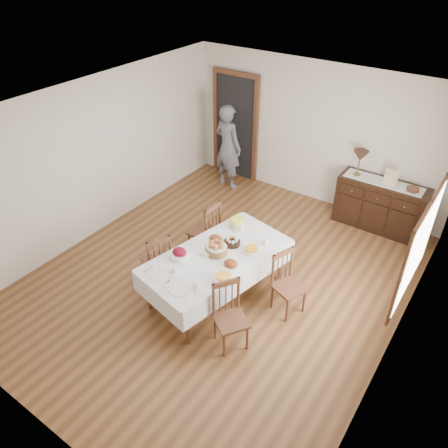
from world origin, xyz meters
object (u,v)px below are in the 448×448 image
Objects in this scene: chair_left_near at (157,260)px; table_lamp at (360,156)px; chair_left_far at (206,230)px; person at (228,144)px; dining_table at (217,260)px; sideboard at (380,205)px; chair_right_far at (287,282)px; chair_right_near at (230,315)px.

chair_left_near is 3.78m from table_lamp.
chair_left_near is 0.98m from chair_left_far.
chair_left_near is 1.98× the size of table_lamp.
person is 2.56m from table_lamp.
dining_table is 3.16m from table_lamp.
chair_left_far is 2.38m from person.
person reaches higher than sideboard.
chair_right_far is 2.72m from sideboard.
dining_table is at bearing 79.22° from chair_right_near.
chair_left_near is at bearing 111.98° from chair_right_near.
dining_table is 0.90m from chair_right_near.
sideboard reaches higher than dining_table.
dining_table is at bearing 46.77° from chair_left_far.
chair_right_far is 3.62m from person.
table_lamp reaches higher than chair_left_near.
chair_right_far is (1.76, 0.64, 0.00)m from chair_left_near.
chair_left_far is 0.55× the size of person.
chair_left_far is at bearing 79.24° from chair_right_near.
sideboard is (0.37, 2.69, -0.02)m from chair_right_far.
chair_left_far reaches higher than dining_table.
dining_table is 0.90m from chair_left_near.
chair_left_near is at bearing -116.36° from table_lamp.
chair_right_far reaches higher than sideboard.
dining_table is 1.25× the size of person.
chair_left_near is (-0.82, -0.32, -0.17)m from dining_table.
table_lamp is (1.64, 3.32, 0.78)m from chair_left_near.
chair_left_far is 1.07× the size of chair_right_near.
sideboard is 0.82× the size of person.
chair_right_far is 2.00× the size of table_lamp.
table_lamp is (-0.12, 2.68, 0.78)m from chair_right_far.
dining_table is 0.94m from chair_left_far.
chair_left_far is 1.07× the size of chair_right_far.
chair_right_far is (0.94, 0.32, -0.16)m from dining_table.
sideboard is at bearing 172.24° from chair_left_near.
table_lamp is (0.82, 2.99, 0.61)m from dining_table.
dining_table is at bearing 128.90° from chair_right_far.
person is at bearing -174.64° from table_lamp.
chair_left_far reaches higher than chair_right_near.
chair_left_far reaches higher than chair_left_near.
table_lamp is at bearing 22.85° from chair_right_far.
chair_left_far is at bearing 147.72° from dining_table.
table_lamp reaches higher than chair_right_far.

